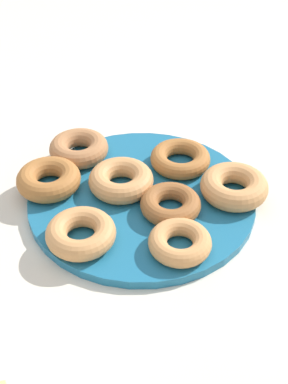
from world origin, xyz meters
The scene contains 10 objects.
ground_plane centered at (0.00, 0.00, 0.00)m, with size 2.40×2.40×0.00m, color beige.
donut_plate centered at (0.00, 0.00, 0.01)m, with size 0.31×0.31×0.01m, color #1E6B93.
donut_0 centered at (-0.06, -0.06, 0.02)m, with size 0.09×0.09×0.02m, color #AD6B33.
donut_1 centered at (0.08, 0.08, 0.03)m, with size 0.09×0.09×0.03m, color tan.
donut_2 centered at (0.13, -0.03, 0.03)m, with size 0.09×0.09×0.03m, color #AD6B33.
donut_3 centered at (-0.12, 0.01, 0.03)m, with size 0.09×0.09×0.03m, color tan.
donut_4 centered at (0.03, -0.02, 0.03)m, with size 0.09×0.09×0.03m, color tan.
donut_5 centered at (-0.04, 0.11, 0.02)m, with size 0.08×0.08×0.02m, color tan.
donut_6 centered at (-0.03, 0.04, 0.02)m, with size 0.08×0.08×0.02m, color #995B2D.
donut_7 centered at (0.08, -0.10, 0.03)m, with size 0.09×0.09×0.03m, color #B27547.
Camera 1 is at (0.05, 0.53, 0.46)m, focal length 47.81 mm.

